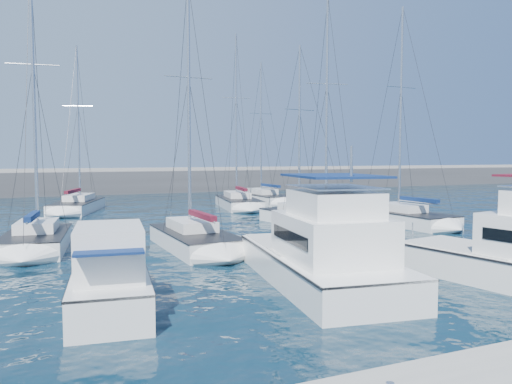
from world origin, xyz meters
name	(u,v)px	position (x,y,z in m)	size (l,w,h in m)	color
ground	(377,267)	(0.00, 0.00, 0.00)	(220.00, 220.00, 0.00)	black
breakwater	(148,185)	(0.00, 52.00, 1.05)	(160.00, 6.00, 4.45)	#424244
motor_yacht_port_outer	(110,280)	(-11.75, -1.62, 0.94)	(3.21, 6.87, 3.20)	silver
motor_yacht_port_inner	(323,256)	(-3.86, -1.79, 1.13)	(5.29, 10.40, 4.69)	white
sailboat_mid_a	(36,240)	(-14.03, 10.51, 0.55)	(3.92, 7.33, 15.75)	white
sailboat_mid_b	(194,239)	(-6.23, 7.65, 0.53)	(3.28, 7.93, 14.77)	silver
sailboat_mid_c	(305,218)	(3.85, 13.57, 0.51)	(3.95, 8.47, 13.37)	white
sailboat_mid_d	(329,226)	(3.15, 9.09, 0.53)	(4.65, 8.10, 15.42)	silver
sailboat_mid_e	(406,218)	(10.51, 10.59, 0.55)	(3.49, 7.80, 16.05)	white
sailboat_back_a	(78,206)	(-10.71, 29.83, 0.52)	(5.77, 9.62, 15.40)	white
sailboat_back_b	(238,202)	(3.91, 27.10, 0.54)	(4.69, 9.54, 17.25)	silver
sailboat_back_c	(264,198)	(8.30, 30.61, 0.52)	(3.32, 8.84, 15.43)	white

